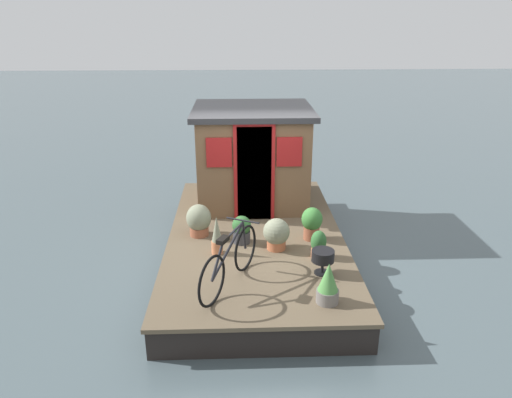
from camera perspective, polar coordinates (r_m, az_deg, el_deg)
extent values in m
plane|color=#4C5B60|center=(8.38, -0.05, -7.08)|extent=(60.00, 60.00, 0.00)
cube|color=brown|center=(8.18, -0.05, -4.27)|extent=(5.26, 2.90, 0.06)
cube|color=black|center=(8.28, -0.05, -5.79)|extent=(5.15, 2.84, 0.42)
cube|color=brown|center=(9.28, -0.40, 4.86)|extent=(1.79, 2.02, 1.75)
cube|color=#28282B|center=(9.07, -0.41, 10.48)|extent=(1.99, 2.22, 0.10)
cube|color=maroon|center=(8.42, -0.21, 2.95)|extent=(0.04, 0.60, 1.70)
cube|color=maroon|center=(8.40, -0.20, 3.26)|extent=(0.03, 0.72, 1.80)
cube|color=maroon|center=(8.34, 3.98, 5.60)|extent=(0.03, 0.44, 0.52)
cube|color=maroon|center=(8.30, -4.41, 5.51)|extent=(0.03, 0.44, 0.52)
torus|color=black|center=(6.92, -1.26, -5.85)|extent=(0.63, 0.33, 0.68)
torus|color=black|center=(6.14, -5.25, -9.68)|extent=(0.63, 0.33, 0.68)
cylinder|color=black|center=(6.39, -3.33, -6.10)|extent=(0.85, 0.44, 0.47)
cylinder|color=black|center=(6.43, -2.72, -3.92)|extent=(0.55, 0.29, 0.06)
cylinder|color=black|center=(6.17, -4.60, -7.39)|extent=(0.33, 0.18, 0.42)
cylinder|color=black|center=(6.79, -1.42, -4.35)|extent=(0.12, 0.08, 0.44)
cube|color=black|center=(6.18, -3.96, -4.86)|extent=(0.22, 0.18, 0.06)
cylinder|color=black|center=(6.65, -1.59, -2.56)|extent=(0.24, 0.46, 0.02)
cylinder|color=#38383D|center=(7.81, -1.70, -4.51)|extent=(0.28, 0.28, 0.20)
sphere|color=#2D602D|center=(7.72, -1.72, -3.13)|extent=(0.31, 0.31, 0.31)
cylinder|color=#C6754C|center=(7.43, 7.37, -6.36)|extent=(0.22, 0.22, 0.14)
ellipsoid|color=#2D602D|center=(7.34, 7.44, -5.02)|extent=(0.24, 0.24, 0.35)
cylinder|color=#935138|center=(7.97, 6.59, -4.01)|extent=(0.26, 0.26, 0.22)
ellipsoid|color=#387533|center=(7.87, 6.66, -2.38)|extent=(0.34, 0.34, 0.39)
cylinder|color=#C6754C|center=(7.49, -4.63, -5.72)|extent=(0.18, 0.18, 0.21)
cone|color=gray|center=(7.35, -4.70, -3.57)|extent=(0.16, 0.16, 0.41)
cylinder|color=#935138|center=(8.12, -6.74, -3.77)|extent=(0.31, 0.31, 0.15)
ellipsoid|color=gray|center=(8.03, -6.81, -2.23)|extent=(0.41, 0.41, 0.46)
cylinder|color=slate|center=(6.36, 8.46, -11.31)|extent=(0.29, 0.29, 0.18)
cone|color=#4C8942|center=(6.22, 8.60, -9.13)|extent=(0.26, 0.26, 0.38)
cylinder|color=#B2603D|center=(7.63, 2.41, -5.39)|extent=(0.30, 0.30, 0.15)
sphere|color=gray|center=(7.53, 2.44, -3.89)|extent=(0.42, 0.42, 0.42)
cylinder|color=black|center=(6.90, 7.95, -6.68)|extent=(0.33, 0.33, 0.16)
cylinder|color=black|center=(6.98, 7.87, -8.00)|extent=(0.04, 0.04, 0.20)
cylinder|color=black|center=(7.03, 7.84, -8.65)|extent=(0.23, 0.23, 0.02)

